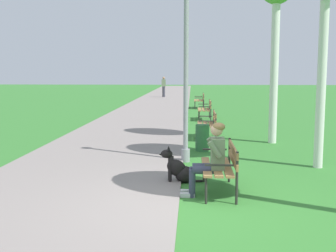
% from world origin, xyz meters
% --- Properties ---
extents(ground_plane, '(120.00, 120.00, 0.00)m').
position_xyz_m(ground_plane, '(0.00, 0.00, 0.00)').
color(ground_plane, '#33752D').
extents(paved_path, '(3.92, 60.00, 0.04)m').
position_xyz_m(paved_path, '(-2.23, 24.00, 0.02)').
color(paved_path, gray).
rests_on(paved_path, ground).
extents(park_bench_near, '(0.55, 1.50, 0.85)m').
position_xyz_m(park_bench_near, '(0.45, 0.89, 0.51)').
color(park_bench_near, olive).
rests_on(park_bench_near, ground).
extents(park_bench_mid, '(0.55, 1.50, 0.85)m').
position_xyz_m(park_bench_mid, '(0.44, 6.91, 0.51)').
color(park_bench_mid, olive).
rests_on(park_bench_mid, ground).
extents(park_bench_far, '(0.55, 1.50, 0.85)m').
position_xyz_m(park_bench_far, '(0.52, 12.10, 0.51)').
color(park_bench_far, olive).
rests_on(park_bench_far, ground).
extents(park_bench_furthest, '(0.55, 1.50, 0.85)m').
position_xyz_m(park_bench_furthest, '(0.38, 17.97, 0.51)').
color(park_bench_furthest, olive).
rests_on(park_bench_furthest, ground).
extents(person_seated_on_near_bench, '(0.74, 0.49, 1.25)m').
position_xyz_m(person_seated_on_near_bench, '(0.24, 0.65, 0.68)').
color(person_seated_on_near_bench, '#33384C').
rests_on(person_seated_on_near_bench, ground).
extents(dog_black, '(0.83, 0.33, 0.71)m').
position_xyz_m(dog_black, '(-0.32, 1.48, 0.26)').
color(dog_black, black).
rests_on(dog_black, ground).
extents(lamp_post_near, '(0.24, 0.24, 4.05)m').
position_xyz_m(lamp_post_near, '(-0.22, 3.39, 2.10)').
color(lamp_post_near, gray).
rests_on(lamp_post_near, ground).
extents(litter_bin, '(0.36, 0.36, 0.70)m').
position_xyz_m(litter_bin, '(0.19, 4.80, 0.35)').
color(litter_bin, '#2D6638').
rests_on(litter_bin, ground).
extents(pedestrian_distant, '(0.32, 0.22, 1.65)m').
position_xyz_m(pedestrian_distant, '(-2.33, 27.76, 0.84)').
color(pedestrian_distant, '#383842').
rests_on(pedestrian_distant, ground).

